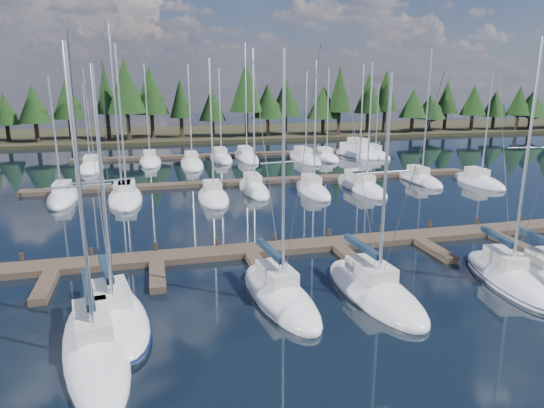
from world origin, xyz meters
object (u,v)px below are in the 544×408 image
object	(u,v)px
motor_yacht_right	(356,153)
front_sailboat_4	(506,277)
front_sailboat_2	(279,294)
front_sailboat_1	(113,318)
front_sailboat_3	(374,290)
front_sailboat_0	(95,347)
main_dock	(338,246)

from	to	relation	value
motor_yacht_right	front_sailboat_4	bearing A→B (deg)	-103.16
motor_yacht_right	front_sailboat_2	bearing A→B (deg)	-118.08
front_sailboat_1	front_sailboat_3	world-z (taller)	front_sailboat_1
front_sailboat_1	front_sailboat_3	size ratio (longest dim) A/B	1.03
front_sailboat_0	front_sailboat_3	size ratio (longest dim) A/B	1.08
main_dock	front_sailboat_2	xyz separation A→B (m)	(-5.85, -6.56, 0.09)
front_sailboat_1	front_sailboat_4	xyz separation A→B (m)	(21.41, -0.39, 0.02)
main_dock	front_sailboat_3	world-z (taller)	front_sailboat_3
front_sailboat_2	front_sailboat_3	world-z (taller)	front_sailboat_2
front_sailboat_3	motor_yacht_right	bearing A→B (deg)	67.52
main_dock	front_sailboat_4	bearing A→B (deg)	-45.82
front_sailboat_2	front_sailboat_3	bearing A→B (deg)	-7.80
front_sailboat_0	front_sailboat_3	world-z (taller)	front_sailboat_0
front_sailboat_1	front_sailboat_2	xyz separation A→B (m)	(8.28, 0.54, 0.02)
front_sailboat_1	main_dock	bearing A→B (deg)	26.70
front_sailboat_2	front_sailboat_0	bearing A→B (deg)	-160.70
main_dock	front_sailboat_1	size ratio (longest dim) A/B	3.49
front_sailboat_1	motor_yacht_right	bearing A→B (deg)	54.60
front_sailboat_3	motor_yacht_right	world-z (taller)	front_sailboat_3
front_sailboat_1	front_sailboat_2	size ratio (longest dim) A/B	0.94
front_sailboat_0	motor_yacht_right	world-z (taller)	front_sailboat_0
front_sailboat_3	motor_yacht_right	size ratio (longest dim) A/B	1.29
front_sailboat_0	front_sailboat_4	bearing A→B (deg)	5.64
front_sailboat_0	front_sailboat_2	world-z (taller)	front_sailboat_2
front_sailboat_0	motor_yacht_right	size ratio (longest dim) A/B	1.39
front_sailboat_1	motor_yacht_right	size ratio (longest dim) A/B	1.32
motor_yacht_right	main_dock	bearing A→B (deg)	-115.25
front_sailboat_3	front_sailboat_4	xyz separation A→B (m)	(8.08, -0.24, 0.02)
front_sailboat_3	front_sailboat_4	distance (m)	8.09
front_sailboat_2	front_sailboat_3	distance (m)	5.09
front_sailboat_0	front_sailboat_1	world-z (taller)	front_sailboat_0
motor_yacht_right	front_sailboat_3	bearing A→B (deg)	-112.48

